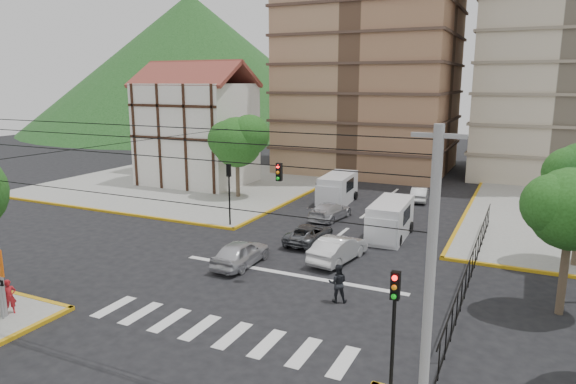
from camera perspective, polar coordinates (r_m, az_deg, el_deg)
The scene contains 23 objects.
ground at distance 27.09m, azimuth -0.94°, elevation -9.94°, with size 160.00×160.00×0.00m, color black.
sidewalk_nw at distance 53.63m, azimuth -10.74°, elevation 1.10°, with size 26.00×26.00×0.15m, color gray.
crosswalk_stripes at distance 22.35m, azimuth -7.99°, elevation -15.08°, with size 12.00×2.40×0.01m, color silver.
stop_line at distance 28.09m, azimuth 0.15°, elevation -9.10°, with size 13.00×0.40×0.01m, color silver.
tudor_building at distance 52.32m, azimuth -10.07°, elevation 6.58°, with size 10.80×8.05×12.23m.
distant_hill at distance 113.76m, azimuth -10.59°, elevation 13.91°, with size 70.00×70.00×28.00m, color #1A4416.
park_fence at distance 28.94m, azimuth 19.68°, elevation -9.20°, with size 0.10×22.50×1.66m, color black, non-canonical shape.
tree_park_a at distance 25.14m, azimuth 29.17°, elevation -1.31°, with size 4.41×3.60×6.83m.
tree_tudor at distance 45.14m, azimuth -5.58°, elevation 5.80°, with size 5.39×4.40×7.43m.
traffic_light_se at distance 16.65m, azimuth 11.70°, elevation -13.29°, with size 0.28×0.22×4.40m.
traffic_light_nw at distance 36.41m, azimuth -6.57°, elevation 0.88°, with size 0.28×0.22×4.40m.
traffic_light_hanging at distance 23.68m, azimuth -3.17°, elevation 1.71°, with size 18.00×9.12×0.92m.
utility_pole_se at distance 14.71m, azimuth 15.45°, elevation -9.98°, with size 1.40×0.28×9.00m.
van_right_lane at distance 34.58m, azimuth 11.20°, elevation -3.16°, with size 2.30×5.47×2.44m.
van_left_lane at distance 43.76m, azimuth 5.44°, elevation 0.26°, with size 2.48×5.57×2.45m.
car_silver_front_left at distance 29.23m, azimuth -5.28°, elevation -6.75°, with size 1.75×4.35×1.48m, color silver.
car_white_front_right at distance 29.91m, azimuth 5.61°, elevation -6.28°, with size 1.60×4.59×1.51m, color silver.
car_grey_mid_left at distance 33.15m, azimuth 2.35°, elevation -4.63°, with size 2.03×4.40×1.22m, color #53555A.
car_silver_rear_left at distance 38.74m, azimuth 4.70°, elevation -2.11°, with size 1.84×4.53×1.31m, color silver.
car_darkgrey_mid_right at distance 40.32m, azimuth 10.82°, elevation -1.63°, with size 1.70×4.23×1.44m, color #27272A.
car_white_rear_right at distance 45.96m, azimuth 14.42°, elevation -0.22°, with size 1.33×3.81×1.26m, color silver.
pedestrian_sw_corner at distance 26.08m, azimuth -28.57°, elevation -10.19°, with size 0.57×0.37×1.57m, color #A7191F.
pedestrian_crosswalk at distance 24.58m, azimuth 5.55°, elevation -10.04°, with size 0.90×0.70×1.86m, color black.
Camera 1 is at (11.10, -22.50, 10.21)m, focal length 32.00 mm.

